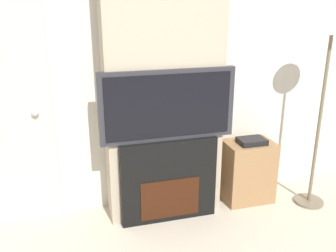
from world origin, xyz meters
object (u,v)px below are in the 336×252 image
object	(u,v)px
television	(168,105)
floor_lamp	(327,69)
fireplace	(168,180)
media_stand	(248,170)

from	to	relation	value
television	floor_lamp	size ratio (longest dim) A/B	0.67
fireplace	media_stand	size ratio (longest dim) A/B	1.30
fireplace	television	size ratio (longest dim) A/B	0.74
floor_lamp	media_stand	world-z (taller)	floor_lamp
television	floor_lamp	distance (m)	1.36
floor_lamp	television	bearing A→B (deg)	174.98
television	floor_lamp	bearing A→B (deg)	-5.02
fireplace	floor_lamp	xyz separation A→B (m)	(1.34, -0.12, 0.90)
floor_lamp	media_stand	bearing A→B (deg)	157.33
media_stand	fireplace	bearing A→B (deg)	-172.61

